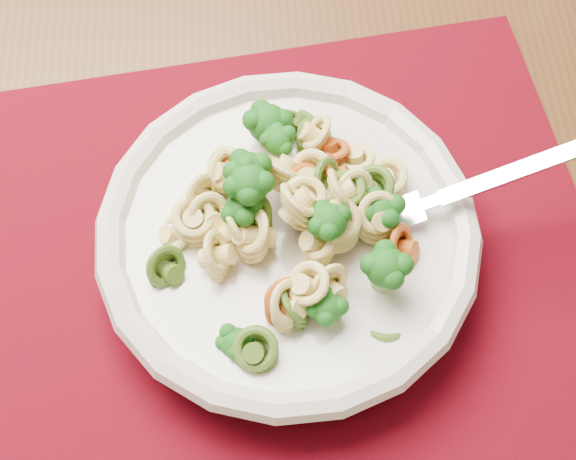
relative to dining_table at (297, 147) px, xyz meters
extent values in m
cube|color=#4E2C15|center=(0.00, 0.00, 0.07)|extent=(1.66, 1.23, 0.04)
cube|color=#5D040C|center=(-0.06, -0.14, 0.09)|extent=(0.47, 0.38, 0.00)
cylinder|color=silver|center=(-0.05, -0.14, 0.10)|extent=(0.11, 0.11, 0.01)
cylinder|color=silver|center=(-0.05, -0.14, 0.12)|extent=(0.23, 0.23, 0.03)
torus|color=silver|center=(-0.05, -0.14, 0.13)|extent=(0.25, 0.25, 0.02)
camera|label=1|loc=(-0.10, -0.37, 0.60)|focal=50.00mm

